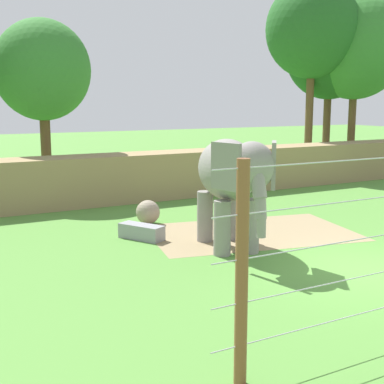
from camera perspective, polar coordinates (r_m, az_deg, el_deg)
ground_plane at (r=13.65m, az=17.38°, el=-7.95°), size 120.00×120.00×0.00m
dirt_patch at (r=16.66m, az=6.37°, el=-4.36°), size 6.98×5.21×0.01m
embankment_wall at (r=22.47m, az=-3.52°, el=1.85°), size 36.00×1.80×1.93m
elephant at (r=14.33m, az=4.28°, el=1.71°), size 2.14×4.11×3.10m
enrichment_ball at (r=17.68m, az=-4.78°, el=-2.18°), size 0.80×0.80×0.80m
feed_trough at (r=15.82m, az=-5.47°, el=-4.29°), size 1.10×1.47×0.44m
tree_far_left at (r=33.13m, az=14.62°, el=14.28°), size 5.16×5.16×9.57m
tree_left_of_centre at (r=32.90m, az=17.22°, el=14.67°), size 5.68×5.68×10.11m
tree_right_of_centre at (r=23.92m, az=-15.83°, el=12.48°), size 4.09×4.09×7.51m
tree_far_right at (r=31.38m, az=12.84°, el=16.69°), size 5.17×5.17×10.72m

